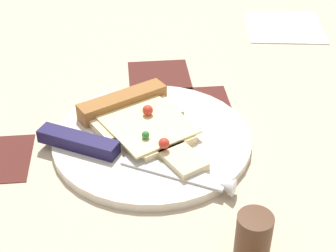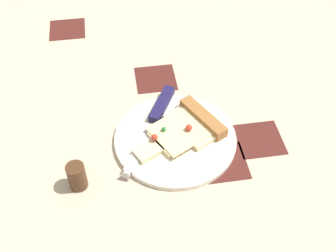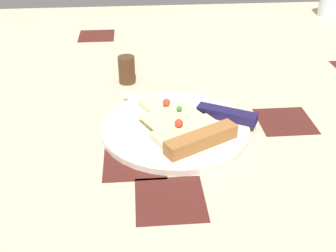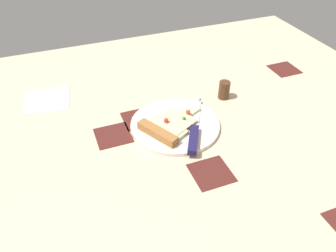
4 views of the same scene
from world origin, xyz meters
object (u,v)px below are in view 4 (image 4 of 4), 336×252
object	(u,v)px
knife	(195,129)
napkin	(47,99)
pizza_slice	(169,126)
pepper_shaker	(224,90)
plate	(175,125)

from	to	relation	value
knife	napkin	size ratio (longest dim) A/B	1.70
knife	pizza_slice	bearing A→B (deg)	177.78
pizza_slice	pepper_shaker	distance (cm)	23.08
knife	pepper_shaker	distance (cm)	19.84
knife	pepper_shaker	bearing A→B (deg)	67.68
plate	pepper_shaker	distance (cm)	20.61
plate	pizza_slice	xyz separation A→B (cm)	(-1.23, 2.27, 1.34)
plate	napkin	distance (cm)	40.52
plate	knife	world-z (taller)	knife
pepper_shaker	napkin	bearing A→B (deg)	70.39
plate	napkin	xyz separation A→B (cm)	(25.70, 31.32, -0.34)
pepper_shaker	napkin	world-z (taller)	pepper_shaker
pizza_slice	pepper_shaker	bearing A→B (deg)	84.77
knife	pepper_shaker	xyz separation A→B (cm)	(12.50, -15.38, 1.03)
plate	knife	bearing A→B (deg)	-142.76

